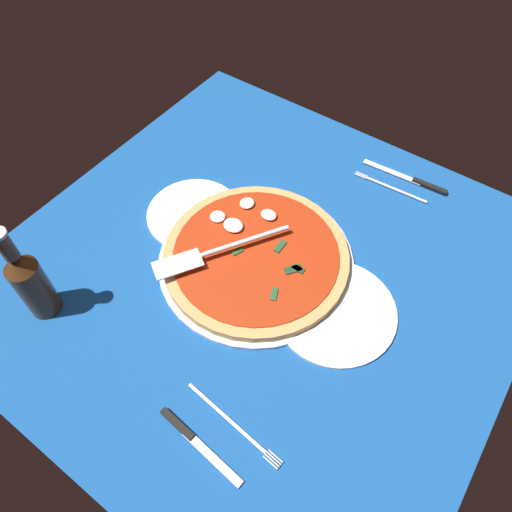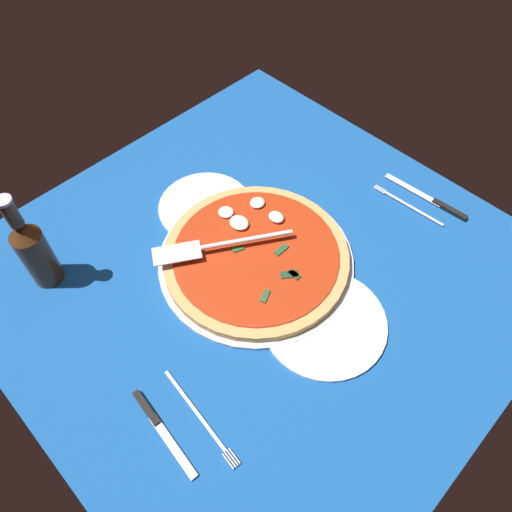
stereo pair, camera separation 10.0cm
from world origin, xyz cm
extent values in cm
cube|color=#164B93|center=(0.00, 0.00, -0.40)|extent=(101.11, 101.11, 0.80)
cube|color=white|center=(-46.95, -10.83, 0.05)|extent=(7.22, 7.22, 0.10)
cube|color=silver|center=(-46.95, 3.61, 0.05)|extent=(7.22, 7.22, 0.10)
cube|color=white|center=(-39.72, -32.50, 0.05)|extent=(7.22, 7.22, 0.10)
cube|color=white|center=(-39.72, -18.06, 0.05)|extent=(7.22, 7.22, 0.10)
cube|color=silver|center=(-39.72, -3.61, 0.05)|extent=(7.22, 7.22, 0.10)
cube|color=white|center=(-39.72, 10.83, 0.05)|extent=(7.22, 7.22, 0.10)
cube|color=silver|center=(-32.50, -39.72, 0.05)|extent=(7.22, 7.22, 0.10)
cube|color=silver|center=(-32.50, -25.28, 0.05)|extent=(7.22, 7.22, 0.10)
cube|color=white|center=(-32.50, -10.83, 0.05)|extent=(7.22, 7.22, 0.10)
cube|color=silver|center=(-32.50, 3.61, 0.05)|extent=(7.22, 7.22, 0.10)
cube|color=silver|center=(-32.50, 18.06, 0.05)|extent=(7.22, 7.22, 0.10)
cube|color=white|center=(-25.28, -46.95, 0.05)|extent=(7.22, 7.22, 0.10)
cube|color=white|center=(-25.28, -32.50, 0.05)|extent=(7.22, 7.22, 0.10)
cube|color=silver|center=(-25.28, -18.06, 0.05)|extent=(7.22, 7.22, 0.10)
cube|color=white|center=(-25.28, -3.61, 0.05)|extent=(7.22, 7.22, 0.10)
cube|color=white|center=(-25.28, 10.83, 0.05)|extent=(7.22, 7.22, 0.10)
cube|color=silver|center=(-25.28, 25.28, 0.05)|extent=(7.22, 7.22, 0.10)
cube|color=white|center=(-18.06, -39.72, 0.05)|extent=(7.22, 7.22, 0.10)
cube|color=white|center=(-18.06, -25.28, 0.05)|extent=(7.22, 7.22, 0.10)
cube|color=silver|center=(-18.06, -10.83, 0.05)|extent=(7.22, 7.22, 0.10)
cube|color=silver|center=(-18.06, 3.61, 0.05)|extent=(7.22, 7.22, 0.10)
cube|color=silver|center=(-18.06, 18.06, 0.05)|extent=(7.22, 7.22, 0.10)
cube|color=silver|center=(-18.06, 32.50, 0.05)|extent=(7.22, 7.22, 0.10)
cube|color=silver|center=(-10.83, -46.95, 0.05)|extent=(7.22, 7.22, 0.10)
cube|color=silver|center=(-10.83, -32.50, 0.05)|extent=(7.22, 7.22, 0.10)
cube|color=white|center=(-10.83, -18.06, 0.05)|extent=(7.22, 7.22, 0.10)
cube|color=silver|center=(-10.83, -3.61, 0.05)|extent=(7.22, 7.22, 0.10)
cube|color=white|center=(-10.83, 10.83, 0.05)|extent=(7.22, 7.22, 0.10)
cube|color=silver|center=(-10.83, 25.28, 0.05)|extent=(7.22, 7.22, 0.10)
cube|color=white|center=(-10.83, 39.72, 0.05)|extent=(7.22, 7.22, 0.10)
cube|color=silver|center=(-3.61, -39.72, 0.05)|extent=(7.22, 7.22, 0.10)
cube|color=silver|center=(-3.61, -25.28, 0.05)|extent=(7.22, 7.22, 0.10)
cube|color=silver|center=(-3.61, -10.83, 0.05)|extent=(7.22, 7.22, 0.10)
cube|color=white|center=(-3.61, 3.61, 0.05)|extent=(7.22, 7.22, 0.10)
cube|color=white|center=(-3.61, 18.06, 0.05)|extent=(7.22, 7.22, 0.10)
cube|color=silver|center=(-3.61, 32.50, 0.05)|extent=(7.22, 7.22, 0.10)
cube|color=white|center=(-3.61, 46.95, 0.05)|extent=(7.22, 7.22, 0.10)
cube|color=silver|center=(3.61, -46.95, 0.05)|extent=(7.22, 7.22, 0.10)
cube|color=white|center=(3.61, -32.50, 0.05)|extent=(7.22, 7.22, 0.10)
cube|color=silver|center=(3.61, -18.06, 0.05)|extent=(7.22, 7.22, 0.10)
cube|color=silver|center=(3.61, -3.61, 0.05)|extent=(7.22, 7.22, 0.10)
cube|color=white|center=(3.61, 10.83, 0.05)|extent=(7.22, 7.22, 0.10)
cube|color=silver|center=(3.61, 25.28, 0.05)|extent=(7.22, 7.22, 0.10)
cube|color=white|center=(3.61, 39.72, 0.05)|extent=(7.22, 7.22, 0.10)
cube|color=silver|center=(10.83, -39.72, 0.05)|extent=(7.22, 7.22, 0.10)
cube|color=silver|center=(10.83, -25.28, 0.05)|extent=(7.22, 7.22, 0.10)
cube|color=white|center=(10.83, -10.83, 0.05)|extent=(7.22, 7.22, 0.10)
cube|color=silver|center=(10.83, 3.61, 0.05)|extent=(7.22, 7.22, 0.10)
cube|color=silver|center=(10.83, 18.06, 0.05)|extent=(7.22, 7.22, 0.10)
cube|color=silver|center=(10.83, 32.50, 0.05)|extent=(7.22, 7.22, 0.10)
cube|color=white|center=(10.83, 46.95, 0.05)|extent=(7.22, 7.22, 0.10)
cube|color=white|center=(18.06, -46.95, 0.05)|extent=(7.22, 7.22, 0.10)
cube|color=white|center=(18.06, -32.50, 0.05)|extent=(7.22, 7.22, 0.10)
cube|color=silver|center=(18.06, -18.06, 0.05)|extent=(7.22, 7.22, 0.10)
cube|color=silver|center=(18.06, -3.61, 0.05)|extent=(7.22, 7.22, 0.10)
cube|color=white|center=(18.06, 10.83, 0.05)|extent=(7.22, 7.22, 0.10)
cube|color=white|center=(18.06, 25.28, 0.05)|extent=(7.22, 7.22, 0.10)
cube|color=silver|center=(18.06, 39.72, 0.05)|extent=(7.22, 7.22, 0.10)
cube|color=silver|center=(25.28, -39.72, 0.05)|extent=(7.22, 7.22, 0.10)
cube|color=silver|center=(25.28, -25.28, 0.05)|extent=(7.22, 7.22, 0.10)
cube|color=white|center=(25.28, -10.83, 0.05)|extent=(7.22, 7.22, 0.10)
cube|color=silver|center=(25.28, 3.61, 0.05)|extent=(7.22, 7.22, 0.10)
cube|color=silver|center=(25.28, 18.06, 0.05)|extent=(7.22, 7.22, 0.10)
cube|color=white|center=(25.28, 32.50, 0.05)|extent=(7.22, 7.22, 0.10)
cube|color=silver|center=(32.50, -46.95, 0.05)|extent=(7.22, 7.22, 0.10)
cube|color=silver|center=(32.50, -32.50, 0.05)|extent=(7.22, 7.22, 0.10)
cube|color=white|center=(32.50, -18.06, 0.05)|extent=(7.22, 7.22, 0.10)
cube|color=silver|center=(32.50, -3.61, 0.05)|extent=(7.22, 7.22, 0.10)
cube|color=silver|center=(32.50, 10.83, 0.05)|extent=(7.22, 7.22, 0.10)
cube|color=silver|center=(32.50, 25.28, 0.05)|extent=(7.22, 7.22, 0.10)
cube|color=silver|center=(32.50, 39.72, 0.05)|extent=(7.22, 7.22, 0.10)
cube|color=silver|center=(39.72, -39.72, 0.05)|extent=(7.22, 7.22, 0.10)
cube|color=silver|center=(39.72, -25.28, 0.05)|extent=(7.22, 7.22, 0.10)
cube|color=white|center=(39.72, -10.83, 0.05)|extent=(7.22, 7.22, 0.10)
cube|color=white|center=(39.72, 3.61, 0.05)|extent=(7.22, 7.22, 0.10)
cube|color=white|center=(39.72, 18.06, 0.05)|extent=(7.22, 7.22, 0.10)
cube|color=silver|center=(39.72, 32.50, 0.05)|extent=(7.22, 7.22, 0.10)
cube|color=silver|center=(46.95, -46.95, 0.05)|extent=(7.22, 7.22, 0.10)
cube|color=silver|center=(46.95, -32.50, 0.05)|extent=(7.22, 7.22, 0.10)
cube|color=silver|center=(46.95, -18.06, 0.05)|extent=(7.22, 7.22, 0.10)
cube|color=silver|center=(46.95, -3.61, 0.05)|extent=(7.22, 7.22, 0.10)
cube|color=silver|center=(46.95, 10.83, 0.05)|extent=(7.22, 7.22, 0.10)
cube|color=white|center=(46.95, 25.28, 0.05)|extent=(7.22, 7.22, 0.10)
cylinder|color=silver|center=(1.89, -1.00, 0.68)|extent=(40.81, 40.81, 1.15)
cylinder|color=white|center=(-17.73, 0.38, 0.60)|extent=(24.03, 24.03, 1.00)
cylinder|color=white|center=(20.80, -3.40, 0.60)|extent=(21.13, 21.13, 1.00)
cylinder|color=tan|center=(1.89, -1.00, 2.13)|extent=(38.51, 38.51, 1.75)
cylinder|color=#A92B0E|center=(1.89, -1.00, 3.15)|extent=(34.32, 34.32, 0.30)
ellipsoid|color=#EEE4D0|center=(14.17, -3.95, 3.72)|extent=(3.40, 3.34, 0.84)
ellipsoid|color=white|center=(9.81, -3.80, 3.94)|extent=(4.42, 3.81, 1.27)
ellipsoid|color=white|center=(11.20, -10.69, 3.84)|extent=(3.19, 3.40, 1.08)
ellipsoid|color=white|center=(5.31, -10.57, 3.95)|extent=(3.62, 2.97, 1.29)
cube|color=#1E3F25|center=(-6.61, -1.89, 3.45)|extent=(3.37, 3.78, 0.30)
cube|color=#1A441D|center=(-7.32, -2.59, 3.45)|extent=(2.62, 1.27, 0.30)
cube|color=#245025|center=(5.22, 0.97, 3.45)|extent=(2.05, 2.71, 0.30)
cube|color=#224C2A|center=(-1.27, -5.22, 3.45)|extent=(1.37, 3.40, 0.30)
cube|color=#23512C|center=(-6.73, 5.11, 3.45)|extent=(2.24, 3.08, 0.30)
cube|color=silver|center=(12.40, 11.11, 4.74)|extent=(9.08, 10.71, 0.30)
cylinder|color=silver|center=(4.68, -1.15, 5.09)|extent=(11.07, 16.79, 1.00)
cube|color=silver|center=(-13.03, -39.02, 0.40)|extent=(16.89, 11.99, 0.60)
cube|color=silver|center=(-13.18, -36.55, 0.83)|extent=(15.03, 1.50, 0.25)
cube|color=silver|center=(-4.16, -36.44, 0.83)|extent=(3.01, 0.40, 0.25)
cube|color=silver|center=(-4.18, -36.00, 0.83)|extent=(3.01, 0.40, 0.25)
cube|color=silver|center=(-4.21, -35.57, 0.83)|extent=(3.01, 0.40, 0.25)
cube|color=black|center=(-19.16, -41.88, 1.10)|extent=(8.45, 1.70, 0.80)
cube|color=silver|center=(-9.74, -41.31, 0.83)|extent=(14.74, 2.28, 0.25)
cube|color=white|center=(-12.67, 31.82, 0.40)|extent=(17.90, 15.36, 0.60)
cube|color=silver|center=(-12.97, 28.72, 0.83)|extent=(17.68, 2.29, 0.25)
cube|color=silver|center=(-23.20, 30.37, 0.83)|extent=(3.01, 0.51, 0.25)
cube|color=silver|center=(-23.25, 29.93, 0.83)|extent=(3.01, 0.51, 0.25)
cube|color=silver|center=(-23.29, 29.49, 0.83)|extent=(3.01, 0.51, 0.25)
cube|color=silver|center=(-23.33, 29.05, 0.83)|extent=(3.01, 0.51, 0.25)
cube|color=black|center=(-7.00, 34.40, 1.10)|extent=(7.27, 1.88, 0.80)
cube|color=silver|center=(-15.05, 35.17, 0.83)|extent=(12.66, 2.60, 0.25)
cylinder|color=#4A2A14|center=(29.08, 31.76, 6.94)|extent=(5.97, 5.97, 13.69)
cone|color=#4A2A14|center=(29.08, 31.76, 15.51)|extent=(5.97, 5.97, 3.45)
cylinder|color=#4A2A14|center=(29.08, 31.76, 20.11)|extent=(2.64, 2.64, 5.76)
cylinder|color=#B7B7BC|center=(29.08, 31.76, 23.29)|extent=(3.04, 3.04, 0.60)
camera|label=1|loc=(-32.23, 47.05, 83.40)|focal=34.00mm
camera|label=2|loc=(-39.87, 40.58, 83.40)|focal=34.00mm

